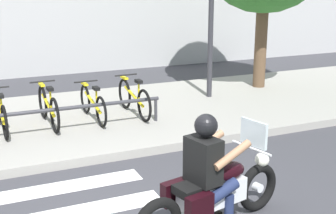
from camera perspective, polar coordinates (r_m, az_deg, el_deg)
The scene contains 9 objects.
sidewalk at distance 9.45m, azimuth -12.89°, elevation -1.86°, with size 24.00×4.40×0.15m, color gray.
crosswalk_stripe_4 at distance 6.75m, azimuth -15.06°, elevation -9.90°, with size 2.80×0.40×0.01m, color white.
motorcycle at distance 5.45m, azimuth 5.57°, elevation -10.53°, with size 2.14×0.84×1.21m.
rider at distance 5.25m, azimuth 5.01°, elevation -7.18°, with size 0.71×0.63×1.43m.
bicycle_3 at distance 8.90m, azimuth -19.91°, elevation -0.69°, with size 0.48×1.67×0.75m.
bicycle_4 at distance 8.99m, azimuth -14.51°, elevation 0.01°, with size 0.48×1.69×0.79m.
bicycle_5 at distance 9.16m, azimuth -9.25°, elevation 0.43°, with size 0.48×1.63×0.72m.
bicycle_6 at distance 9.39m, azimuth -4.22°, elevation 1.11°, with size 0.48×1.70×0.78m.
bike_rack at distance 8.35m, azimuth -19.66°, elevation -1.12°, with size 5.72×0.07×0.49m.
Camera 1 is at (-1.63, -4.47, 2.85)m, focal length 49.52 mm.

